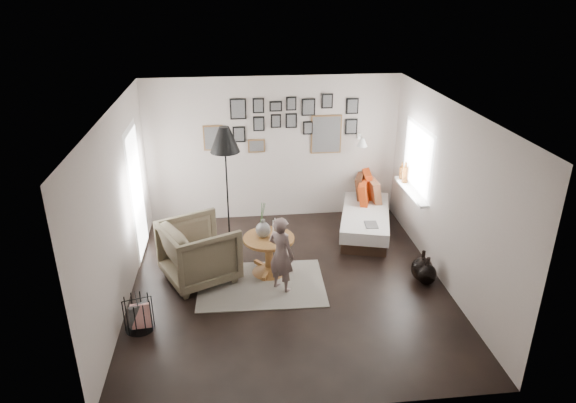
{
  "coord_description": "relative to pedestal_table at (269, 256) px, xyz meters",
  "views": [
    {
      "loc": [
        -0.72,
        -6.36,
        4.1
      ],
      "look_at": [
        0.05,
        0.5,
        1.1
      ],
      "focal_mm": 32.0,
      "sensor_mm": 36.0,
      "label": 1
    }
  ],
  "objects": [
    {
      "name": "demijohn_large",
      "position": [
        2.22,
        -0.46,
        -0.09
      ],
      "size": [
        0.32,
        0.32,
        0.48
      ],
      "color": "black",
      "rests_on": "ground"
    },
    {
      "name": "wall_right",
      "position": [
        2.5,
        -0.36,
        1.02
      ],
      "size": [
        0.0,
        4.8,
        4.8
      ],
      "primitive_type": "plane",
      "rotation": [
        1.57,
        0.0,
        -1.57
      ],
      "color": "#ACA097",
      "rests_on": "ground"
    },
    {
      "name": "magazine_on_daybed",
      "position": [
        1.73,
        0.61,
        0.14
      ],
      "size": [
        0.23,
        0.29,
        0.01
      ],
      "primitive_type": "cube",
      "rotation": [
        0.0,
        0.0,
        -0.1
      ],
      "color": "black",
      "rests_on": "daybed"
    },
    {
      "name": "armchair",
      "position": [
        -1.02,
        -0.05,
        0.17
      ],
      "size": [
        1.31,
        1.3,
        0.9
      ],
      "primitive_type": "imported",
      "rotation": [
        0.0,
        0.0,
        2.02
      ],
      "color": "brown",
      "rests_on": "ground"
    },
    {
      "name": "rug",
      "position": [
        -0.14,
        -0.33,
        -0.27
      ],
      "size": [
        1.86,
        1.34,
        0.01
      ],
      "primitive_type": "cube",
      "rotation": [
        0.0,
        0.0,
        -0.03
      ],
      "color": "beige",
      "rests_on": "ground"
    },
    {
      "name": "demijohn_small",
      "position": [
        2.25,
        -0.58,
        -0.11
      ],
      "size": [
        0.28,
        0.28,
        0.44
      ],
      "color": "black",
      "rests_on": "ground"
    },
    {
      "name": "gallery_wall",
      "position": [
        0.54,
        2.02,
        1.47
      ],
      "size": [
        2.74,
        0.03,
        1.08
      ],
      "color": "brown",
      "rests_on": "wall_back"
    },
    {
      "name": "daybed",
      "position": [
        1.77,
        1.25,
        -0.01
      ],
      "size": [
        1.24,
        1.94,
        0.89
      ],
      "rotation": [
        0.0,
        0.0,
        -0.27
      ],
      "color": "black",
      "rests_on": "ground"
    },
    {
      "name": "window_right",
      "position": [
        2.43,
        0.98,
        0.66
      ],
      "size": [
        0.15,
        1.32,
        1.3
      ],
      "color": "white",
      "rests_on": "wall_right"
    },
    {
      "name": "wall_sconce",
      "position": [
        1.8,
        1.78,
        1.19
      ],
      "size": [
        0.18,
        0.36,
        0.16
      ],
      "color": "white",
      "rests_on": "wall_back"
    },
    {
      "name": "armchair_cushion",
      "position": [
        -0.99,
        -0.0,
        0.2
      ],
      "size": [
        0.54,
        0.55,
        0.18
      ],
      "primitive_type": "cube",
      "rotation": [
        -0.21,
        0.0,
        0.41
      ],
      "color": "white",
      "rests_on": "armchair"
    },
    {
      "name": "child",
      "position": [
        0.14,
        -0.47,
        0.29
      ],
      "size": [
        0.49,
        0.48,
        1.13
      ],
      "primitive_type": "imported",
      "rotation": [
        0.0,
        0.0,
        2.38
      ],
      "color": "#6B5754",
      "rests_on": "ground"
    },
    {
      "name": "floor_lamp",
      "position": [
        -0.59,
        1.04,
        1.46
      ],
      "size": [
        0.47,
        0.47,
        2.01
      ],
      "rotation": [
        0.0,
        0.0,
        -0.37
      ],
      "color": "black",
      "rests_on": "ground"
    },
    {
      "name": "wall_back",
      "position": [
        0.25,
        2.04,
        1.02
      ],
      "size": [
        4.5,
        0.0,
        4.5
      ],
      "primitive_type": "plane",
      "rotation": [
        1.57,
        0.0,
        0.0
      ],
      "color": "#ACA097",
      "rests_on": "ground"
    },
    {
      "name": "vase",
      "position": [
        -0.08,
        0.02,
        0.49
      ],
      "size": [
        0.22,
        0.22,
        0.54
      ],
      "color": "black",
      "rests_on": "pedestal_table"
    },
    {
      "name": "door_left",
      "position": [
        -1.98,
        0.84,
        0.77
      ],
      "size": [
        0.0,
        2.14,
        2.14
      ],
      "color": "white",
      "rests_on": "wall_left"
    },
    {
      "name": "candles",
      "position": [
        0.11,
        -0.0,
        0.46
      ],
      "size": [
        0.13,
        0.13,
        0.28
      ],
      "color": "black",
      "rests_on": "pedestal_table"
    },
    {
      "name": "ceiling",
      "position": [
        0.25,
        -0.36,
        2.32
      ],
      "size": [
        4.8,
        4.8,
        0.0
      ],
      "primitive_type": "plane",
      "rotation": [
        3.14,
        0.0,
        0.0
      ],
      "color": "white",
      "rests_on": "wall_back"
    },
    {
      "name": "magazine_basket",
      "position": [
        -1.75,
        -1.17,
        -0.06
      ],
      "size": [
        0.43,
        0.43,
        0.44
      ],
      "rotation": [
        0.0,
        0.0,
        0.26
      ],
      "color": "black",
      "rests_on": "ground"
    },
    {
      "name": "wall_front",
      "position": [
        0.25,
        -2.76,
        1.02
      ],
      "size": [
        4.5,
        0.0,
        4.5
      ],
      "primitive_type": "plane",
      "rotation": [
        -1.57,
        0.0,
        0.0
      ],
      "color": "#ACA097",
      "rests_on": "ground"
    },
    {
      "name": "pedestal_table",
      "position": [
        0.0,
        0.0,
        0.0
      ],
      "size": [
        0.76,
        0.76,
        0.6
      ],
      "rotation": [
        0.0,
        0.0,
        -0.1
      ],
      "color": "brown",
      "rests_on": "ground"
    },
    {
      "name": "ground",
      "position": [
        0.25,
        -0.36,
        -0.28
      ],
      "size": [
        4.8,
        4.8,
        0.0
      ],
      "primitive_type": "plane",
      "color": "black",
      "rests_on": "ground"
    },
    {
      "name": "wall_left",
      "position": [
        -2.0,
        -0.36,
        1.02
      ],
      "size": [
        0.0,
        4.8,
        4.8
      ],
      "primitive_type": "plane",
      "rotation": [
        1.57,
        0.0,
        1.57
      ],
      "color": "#ACA097",
      "rests_on": "ground"
    }
  ]
}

